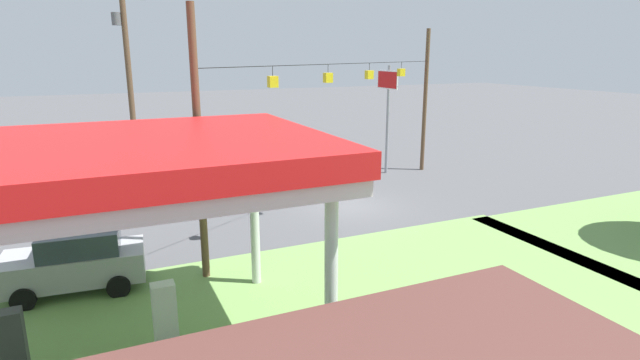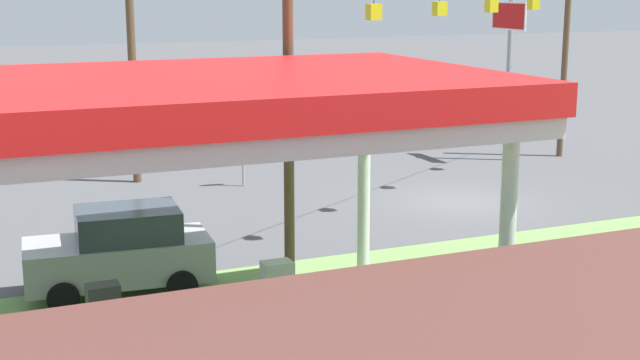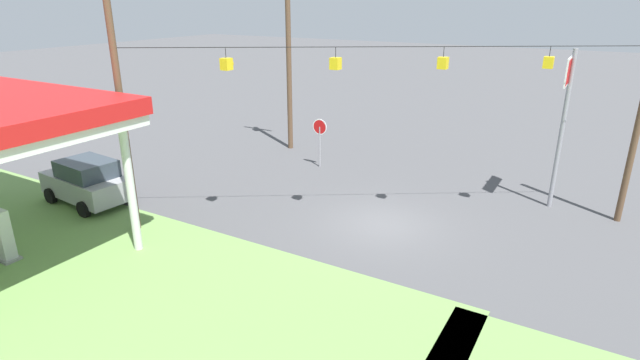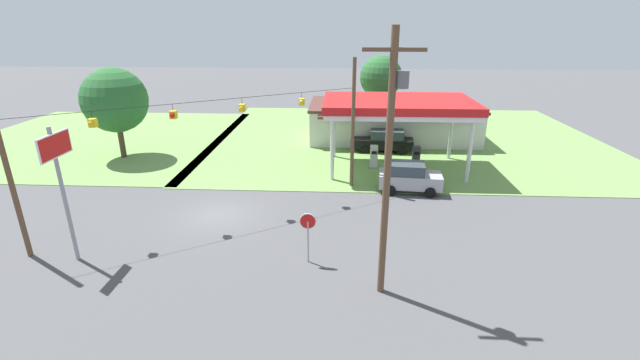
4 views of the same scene
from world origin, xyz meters
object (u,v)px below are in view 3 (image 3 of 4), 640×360
object	(u,v)px
stop_sign_overhead	(566,98)
utility_pole_main	(288,44)
fuel_pump_near	(3,237)
car_at_pumps_front	(87,181)
stop_sign_roadside	(320,132)

from	to	relation	value
stop_sign_overhead	utility_pole_main	size ratio (longest dim) A/B	0.61
fuel_pump_near	car_at_pumps_front	xyz separation A→B (m)	(2.01, -4.54, 0.12)
fuel_pump_near	utility_pole_main	distance (m)	16.59
utility_pole_main	stop_sign_overhead	bearing A→B (deg)	172.86
stop_sign_roadside	car_at_pumps_front	bearing A→B (deg)	-122.88
stop_sign_roadside	fuel_pump_near	bearing A→B (deg)	-105.93
car_at_pumps_front	stop_sign_roadside	bearing A→B (deg)	-117.87
car_at_pumps_front	stop_sign_roadside	size ratio (longest dim) A/B	1.67
stop_sign_overhead	utility_pole_main	bearing A→B (deg)	-7.14
stop_sign_roadside	utility_pole_main	xyz separation A→B (m)	(3.24, -2.10, 4.03)
fuel_pump_near	stop_sign_overhead	size ratio (longest dim) A/B	0.28
utility_pole_main	fuel_pump_near	bearing A→B (deg)	87.57
fuel_pump_near	stop_sign_roadside	bearing A→B (deg)	-105.93
stop_sign_overhead	car_at_pumps_front	bearing A→B (deg)	29.50
utility_pole_main	car_at_pumps_front	bearing A→B (deg)	76.60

